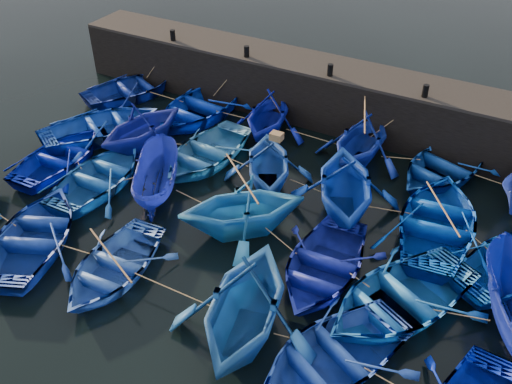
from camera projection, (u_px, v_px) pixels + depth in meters
The scene contains 31 objects.
ground at pixel (209, 260), 18.64m from camera, with size 120.00×120.00×0.00m, color black.
quay_wall at pixel (335, 96), 25.28m from camera, with size 26.00×2.50×2.50m, color black.
quay_top at pixel (338, 69), 24.50m from camera, with size 26.00×2.50×0.12m, color black.
bollard_0 at pixel (173, 35), 26.78m from camera, with size 0.24×0.24×0.50m, color black.
bollard_1 at pixel (247, 51), 25.23m from camera, with size 0.24×0.24×0.50m, color black.
bollard_2 at pixel (330, 70), 23.68m from camera, with size 0.24×0.24×0.50m, color black.
bollard_3 at pixel (425, 91), 22.13m from camera, with size 0.24×0.24×0.50m, color black.
boat_0 at pixel (132, 88), 27.62m from camera, with size 3.43×4.79×0.99m, color navy.
boat_1 at pixel (199, 106), 25.99m from camera, with size 3.91×5.46×1.13m, color #0527B7.
boat_2 at pixel (268, 114), 24.41m from camera, with size 3.39×3.93×2.07m, color #08149A.
boat_3 at pixel (362, 139), 22.66m from camera, with size 3.59×4.17×2.19m, color navy.
boat_4 at pixel (443, 167), 22.12m from camera, with size 3.55×4.96×1.03m, color navy.
boat_6 at pixel (102, 126), 24.58m from camera, with size 3.74×5.23×1.08m, color #0F3AA3.
boat_7 at pixel (142, 126), 23.50m from camera, with size 3.55×4.12×2.17m, color navy.
boat_8 at pixel (206, 152), 23.02m from camera, with size 3.43×4.79×0.99m, color #3175C4.
boat_9 at pixel (269, 162), 21.41m from camera, with size 3.46×4.02×2.11m, color #1A4899.
boat_10 at pixel (346, 183), 19.98m from camera, with size 4.07×4.72×2.49m, color #0B34AA.
boat_11 at pixel (439, 222), 19.34m from camera, with size 3.89×5.44×1.13m, color #0034A4.
boat_13 at pixel (60, 156), 22.77m from camera, with size 3.27×4.57×0.95m, color #00118E.
boat_14 at pixel (100, 176), 21.61m from camera, with size 3.41×4.77×0.99m, color #1853A8.
boat_15 at pixel (156, 178), 21.02m from camera, with size 1.52×4.04×1.56m, color #1C2AA1.
boat_16 at pixel (242, 206), 19.10m from camera, with size 3.74×4.34×2.28m, color blue.
boat_17 at pixel (323, 265), 17.76m from camera, with size 3.38×4.72×0.98m, color navy.
boat_18 at pixel (399, 298), 16.57m from camera, with size 3.80×5.31×1.10m, color blue.
boat_21 at pixel (35, 235), 18.86m from camera, with size 3.57×5.00×1.04m, color navy.
boat_22 at pixel (112, 266), 17.79m from camera, with size 3.10×4.34×0.90m, color blue.
boat_23 at pixel (245, 303), 15.43m from camera, with size 4.23×4.91×2.58m, color #195191.
boat_24 at pixel (332, 355), 15.01m from camera, with size 3.44×4.81×1.00m, color blue.
wooden_crate at pixel (277, 136), 20.58m from camera, with size 0.45×0.35×0.28m, color olive.
mooring_ropes at pixel (280, 163), 21.67m from camera, with size 18.38×11.83×2.10m.
loose_oars at pixel (297, 184), 19.22m from camera, with size 10.67×12.00×1.44m.
Camera 1 is at (7.93, -11.20, 12.90)m, focal length 40.00 mm.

